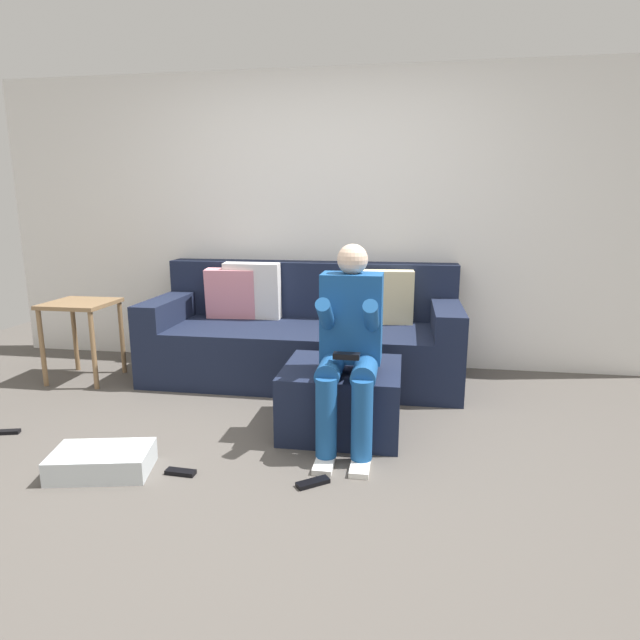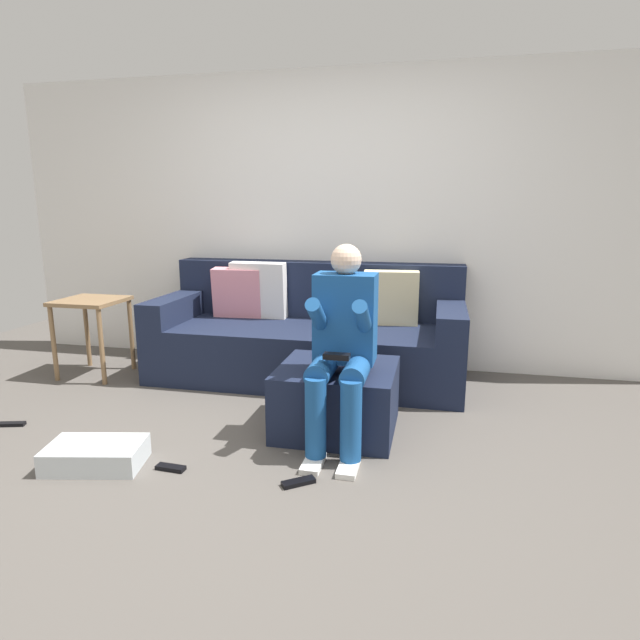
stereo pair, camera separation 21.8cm
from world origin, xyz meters
name	(u,v)px [view 2 (the right image)]	position (x,y,z in m)	size (l,w,h in m)	color
ground_plane	(256,465)	(0.00, 0.00, 0.00)	(7.36, 7.36, 0.00)	#544F49
wall_back	(332,222)	(0.00, 2.00, 1.21)	(5.66, 0.10, 2.42)	white
couch_sectional	(308,335)	(-0.10, 1.54, 0.33)	(2.39, 0.95, 0.89)	#192138
ottoman	(337,398)	(0.33, 0.55, 0.20)	(0.70, 0.65, 0.40)	#192138
person_seated	(342,340)	(0.39, 0.36, 0.62)	(0.34, 0.63, 1.14)	#194C8C
storage_bin	(96,455)	(-0.82, -0.19, 0.06)	(0.49, 0.29, 0.12)	silver
side_table	(91,313)	(-1.78, 1.18, 0.51)	(0.48, 0.46, 0.62)	olive
remote_near_ottoman	(299,482)	(0.27, -0.14, 0.01)	(0.17, 0.06, 0.02)	black
remote_by_storage_bin	(171,468)	(-0.42, -0.14, 0.01)	(0.16, 0.05, 0.02)	black
remote_under_side_table	(9,424)	(-1.67, 0.15, 0.01)	(0.19, 0.05, 0.02)	black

